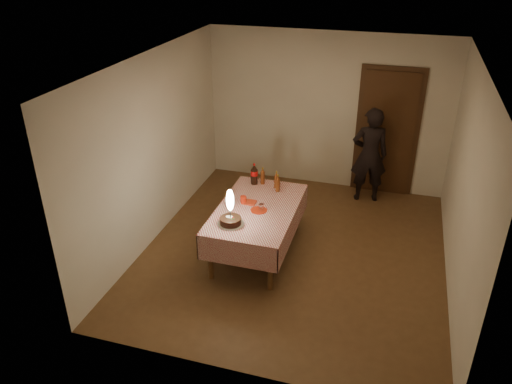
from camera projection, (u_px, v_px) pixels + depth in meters
The scene contains 13 objects.
ground at pixel (294, 251), 6.90m from camera, with size 4.00×4.50×0.01m, color brown.
room_shell at pixel (302, 138), 6.20m from camera, with size 4.04×4.54×2.62m.
dining_table at pixel (257, 214), 6.63m from camera, with size 1.02×1.72×0.69m.
birthday_cake at pixel (230, 215), 6.16m from camera, with size 0.34×0.34×0.48m.
red_plate at pixel (259, 210), 6.51m from camera, with size 0.22×0.22×0.01m, color #B4240C.
red_cup at pixel (243, 200), 6.67m from camera, with size 0.08×0.08×0.10m, color red.
clear_cup at pixel (261, 207), 6.51m from camera, with size 0.07×0.07×0.09m, color silver.
napkin_stack at pixel (250, 202), 6.69m from camera, with size 0.15×0.15×0.02m, color #A52812.
cola_bottle at pixel (254, 174), 7.15m from camera, with size 0.10×0.10×0.32m.
amber_bottle_left at pixel (263, 176), 7.17m from camera, with size 0.06×0.06×0.25m.
amber_bottle_right at pixel (278, 184), 6.95m from camera, with size 0.06×0.06×0.25m.
amber_bottle_mid at pixel (276, 180), 7.05m from camera, with size 0.06×0.06×0.25m.
photographer at pixel (369, 155), 7.92m from camera, with size 0.64×0.49×1.56m.
Camera 1 is at (1.14, -5.66, 3.90)m, focal length 35.00 mm.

